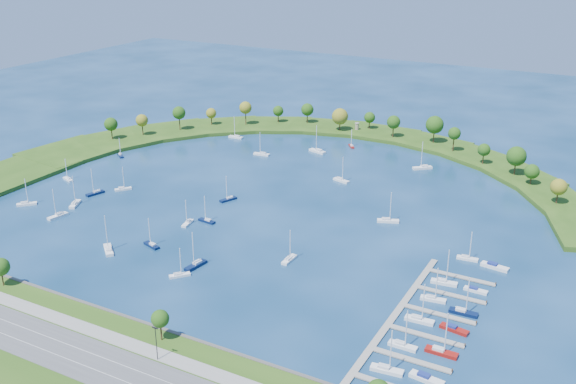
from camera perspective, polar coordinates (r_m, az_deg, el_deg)
The scene contains 40 objects.
ground at distance 286.94m, azimuth -1.35°, elevation -0.89°, with size 700.00×700.00×0.00m, color #082947.
south_shoreline at distance 201.74m, azimuth -19.35°, elevation -12.35°, with size 420.00×43.10×11.60m.
breakwater at distance 348.28m, azimuth -4.01°, elevation 3.33°, with size 286.74×247.64×2.00m.
breakwater_trees at distance 360.52m, azimuth 5.35°, elevation 5.53°, with size 237.19×93.96×14.90m.
harbor_tower at distance 387.61m, azimuth 5.94°, elevation 5.64°, with size 2.60×2.60×4.07m.
dock_system at distance 206.47m, azimuth 11.13°, elevation -10.80°, with size 24.28×82.00×1.60m.
moored_boat_0 at distance 356.16m, azimuth -14.20°, elevation 3.11°, with size 6.68×5.50×10.03m.
moored_boat_1 at distance 229.61m, azimuth -9.31°, elevation -6.99°, with size 6.19×6.79×10.58m.
moored_boat_2 at distance 311.38m, azimuth 4.59°, elevation 1.07°, with size 8.73×4.57×12.35m.
moored_boat_3 at distance 252.04m, azimuth -15.18°, elevation -4.76°, with size 8.95×8.28×14.02m.
moored_boat_4 at distance 347.49m, azimuth -2.28°, elevation 3.32°, with size 8.74×3.43×12.52m.
moored_boat_5 at distance 234.97m, azimuth -7.93°, elevation -6.18°, with size 3.79×9.51×13.59m.
moored_boat_6 at distance 270.21m, azimuth 8.58°, elevation -2.39°, with size 9.04×5.56×12.87m.
moored_boat_7 at distance 377.91m, azimuth -4.50°, elevation 4.78°, with size 8.59×2.47×12.60m.
moored_boat_8 at distance 328.69m, azimuth -18.38°, elevation 1.11°, with size 7.44×4.31×10.55m.
moored_boat_9 at distance 304.85m, azimuth -21.55°, elevation -0.90°, with size 7.39×7.47×12.07m.
moored_boat_10 at distance 268.32m, azimuth -8.62°, elevation -2.59°, with size 3.31×7.52×10.69m.
moored_boat_11 at distance 352.08m, azimuth 2.55°, elevation 3.57°, with size 10.32×5.44×14.61m.
moored_boat_12 at distance 236.73m, azimuth 0.10°, elevation -5.75°, with size 2.33×8.01×11.75m.
moored_boat_13 at distance 269.21m, azimuth -6.99°, elevation -2.41°, with size 7.77×2.97×11.14m.
moored_boat_14 at distance 287.56m, azimuth -19.17°, elevation -1.90°, with size 3.88×8.92×12.68m.
moored_boat_15 at distance 289.63m, azimuth -5.15°, elevation -0.57°, with size 5.10×8.11×11.58m.
moored_boat_16 at distance 309.22m, azimuth -14.00°, elevation 0.31°, with size 6.24×7.24×11.04m.
moored_boat_17 at distance 297.60m, azimuth -17.84°, elevation -0.94°, with size 6.12×9.04×13.01m.
moored_boat_18 at distance 252.17m, azimuth -11.64°, elevation -4.44°, with size 8.00×4.39×11.33m.
moored_boat_19 at distance 307.34m, azimuth -16.23°, elevation -0.04°, with size 4.65×8.69×12.31m.
moored_boat_20 at distance 333.51m, azimuth 11.49°, elevation 2.11°, with size 9.10×8.35×14.21m.
moored_boat_21 at distance 362.53m, azimuth 5.47°, elevation 4.00°, with size 5.46×6.47×9.80m.
docked_boat_0 at distance 184.29m, azimuth 8.48°, elevation -14.79°, with size 9.08×3.42×13.03m.
docked_boat_1 at distance 183.12m, azimuth 11.80°, elevation -15.41°, with size 9.53×3.73×1.89m.
docked_boat_2 at distance 194.14m, azimuth 9.82°, elevation -12.80°, with size 8.29×2.39×12.15m.
docked_boat_3 at distance 193.56m, azimuth 13.03°, elevation -13.18°, with size 9.10×2.60×13.35m.
docked_boat_4 at distance 206.27m, azimuth 11.22°, elevation -10.65°, with size 8.95×2.97×12.97m.
docked_boat_5 at distance 204.42m, azimuth 14.06°, elevation -11.34°, with size 8.86×3.68×1.75m.
docked_boat_6 at distance 217.81m, azimuth 12.36°, elevation -8.90°, with size 8.26×3.28×11.81m.
docked_boat_7 at distance 212.93m, azimuth 14.82°, elevation -9.89°, with size 8.84×2.79×12.86m.
docked_boat_8 at distance 228.08m, azimuth 13.25°, elevation -7.50°, with size 8.93×3.50×12.78m.
docked_boat_9 at distance 226.34m, azimuth 15.81°, elevation -8.11°, with size 7.69×2.38×1.56m.
docked_boat_10 at distance 246.03m, azimuth 15.16°, elevation -5.46°, with size 7.69×2.76×11.07m.
docked_boat_11 at distance 242.85m, azimuth 17.32°, elevation -6.12°, with size 9.88×4.00×1.96m.
Camera 1 is at (132.31, -229.95, 109.33)m, focal length 41.38 mm.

